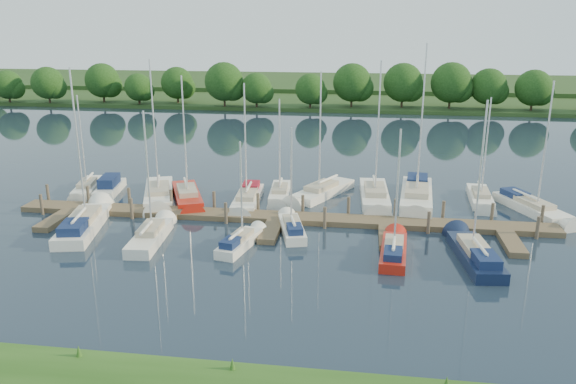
# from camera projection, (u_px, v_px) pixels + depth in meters

# --- Properties ---
(ground) EXTENTS (260.00, 260.00, 0.00)m
(ground) POSITION_uv_depth(u_px,v_px,m) (257.00, 264.00, 34.13)
(ground) COLOR #1B2737
(ground) RESTS_ON ground
(dock) EXTENTS (40.00, 6.00, 0.40)m
(dock) POSITION_uv_depth(u_px,v_px,m) (276.00, 220.00, 40.99)
(dock) COLOR brown
(dock) RESTS_ON ground
(mooring_pilings) EXTENTS (38.24, 2.84, 2.00)m
(mooring_pilings) POSITION_uv_depth(u_px,v_px,m) (278.00, 210.00, 41.94)
(mooring_pilings) COLOR #473D33
(mooring_pilings) RESTS_ON ground
(far_shore) EXTENTS (180.00, 30.00, 0.60)m
(far_shore) POSITION_uv_depth(u_px,v_px,m) (334.00, 99.00, 105.11)
(far_shore) COLOR #1D3B16
(far_shore) RESTS_ON ground
(distant_hill) EXTENTS (220.00, 40.00, 1.40)m
(distant_hill) POSITION_uv_depth(u_px,v_px,m) (341.00, 83.00, 128.68)
(distant_hill) COLOR #334D21
(distant_hill) RESTS_ON ground
(treeline) EXTENTS (144.87, 8.92, 8.15)m
(treeline) POSITION_uv_depth(u_px,v_px,m) (354.00, 86.00, 91.02)
(treeline) COLOR #38281C
(treeline) RESTS_ON ground
(sailboat_n_0) EXTENTS (2.85, 6.83, 8.75)m
(sailboat_n_0) POSITION_uv_depth(u_px,v_px,m) (88.00, 189.00, 48.46)
(sailboat_n_0) COLOR white
(sailboat_n_0) RESTS_ON ground
(motorboat) EXTENTS (2.39, 5.72, 1.85)m
(motorboat) POSITION_uv_depth(u_px,v_px,m) (109.00, 189.00, 48.05)
(motorboat) COLOR white
(motorboat) RESTS_ON ground
(sailboat_n_2) EXTENTS (4.74, 9.36, 11.80)m
(sailboat_n_2) POSITION_uv_depth(u_px,v_px,m) (159.00, 195.00, 46.68)
(sailboat_n_2) COLOR white
(sailboat_n_2) RESTS_ON ground
(sailboat_n_3) EXTENTS (4.60, 8.15, 10.61)m
(sailboat_n_3) POSITION_uv_depth(u_px,v_px,m) (188.00, 198.00, 45.96)
(sailboat_n_3) COLOR #B51D10
(sailboat_n_3) RESTS_ON ground
(sailboat_n_4) EXTENTS (2.33, 7.95, 10.05)m
(sailboat_n_4) POSITION_uv_depth(u_px,v_px,m) (247.00, 200.00, 45.36)
(sailboat_n_4) COLOR white
(sailboat_n_4) RESTS_ON ground
(sailboat_n_5) EXTENTS (2.05, 6.74, 8.58)m
(sailboat_n_5) POSITION_uv_depth(u_px,v_px,m) (280.00, 194.00, 47.03)
(sailboat_n_5) COLOR white
(sailboat_n_5) RESTS_ON ground
(sailboat_n_6) EXTENTS (5.17, 8.18, 10.79)m
(sailboat_n_6) POSITION_uv_depth(u_px,v_px,m) (321.00, 193.00, 47.25)
(sailboat_n_6) COLOR white
(sailboat_n_6) RESTS_ON ground
(sailboat_n_7) EXTENTS (2.56, 9.25, 11.76)m
(sailboat_n_7) POSITION_uv_depth(u_px,v_px,m) (375.00, 198.00, 46.04)
(sailboat_n_7) COLOR white
(sailboat_n_7) RESTS_ON ground
(sailboat_n_8) EXTENTS (3.21, 10.41, 13.06)m
(sailboat_n_8) POSITION_uv_depth(u_px,v_px,m) (416.00, 197.00, 46.06)
(sailboat_n_8) COLOR white
(sailboat_n_8) RESTS_ON ground
(sailboat_n_9) EXTENTS (2.01, 6.95, 8.89)m
(sailboat_n_9) POSITION_uv_depth(u_px,v_px,m) (480.00, 199.00, 45.77)
(sailboat_n_9) COLOR white
(sailboat_n_9) RESTS_ON ground
(sailboat_n_10) EXTENTS (4.69, 8.10, 10.45)m
(sailboat_n_10) POSITION_uv_depth(u_px,v_px,m) (533.00, 209.00, 43.20)
(sailboat_n_10) COLOR white
(sailboat_n_10) RESTS_ON ground
(sailboat_s_0) EXTENTS (3.74, 9.24, 11.69)m
(sailboat_s_0) POSITION_uv_depth(u_px,v_px,m) (85.00, 224.00, 39.79)
(sailboat_s_0) COLOR white
(sailboat_s_0) RESTS_ON ground
(sailboat_s_1) EXTENTS (2.15, 7.05, 9.15)m
(sailboat_s_1) POSITION_uv_depth(u_px,v_px,m) (151.00, 237.00, 37.61)
(sailboat_s_1) COLOR white
(sailboat_s_1) RESTS_ON ground
(sailboat_s_2) EXTENTS (2.29, 5.60, 7.29)m
(sailboat_s_2) POSITION_uv_depth(u_px,v_px,m) (240.00, 243.00, 36.56)
(sailboat_s_2) COLOR white
(sailboat_s_2) RESTS_ON ground
(sailboat_s_3) EXTENTS (2.63, 5.95, 7.71)m
(sailboat_s_3) POSITION_uv_depth(u_px,v_px,m) (292.00, 228.00, 39.06)
(sailboat_s_3) COLOR white
(sailboat_s_3) RESTS_ON ground
(sailboat_s_4) EXTENTS (1.93, 6.51, 8.34)m
(sailboat_s_4) POSITION_uv_depth(u_px,v_px,m) (394.00, 251.00, 35.22)
(sailboat_s_4) COLOR #B51D10
(sailboat_s_4) RESTS_ON ground
(sailboat_s_5) EXTENTS (2.64, 8.02, 10.21)m
(sailboat_s_5) POSITION_uv_depth(u_px,v_px,m) (474.00, 255.00, 34.58)
(sailboat_s_5) COLOR #101B37
(sailboat_s_5) RESTS_ON ground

